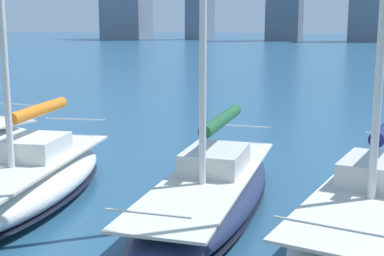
{
  "coord_description": "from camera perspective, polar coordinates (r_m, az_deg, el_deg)",
  "views": [
    {
      "loc": [
        -4.42,
        4.62,
        4.58
      ],
      "look_at": [
        -0.24,
        -6.92,
        2.2
      ],
      "focal_mm": 50.0,
      "sensor_mm": 36.0,
      "label": 1
    }
  ],
  "objects": [
    {
      "name": "sailboat_orange",
      "position": [
        14.56,
        -17.41,
        -5.1
      ],
      "size": [
        4.01,
        8.21,
        12.29
      ],
      "color": "white",
      "rests_on": "ground"
    },
    {
      "name": "sailboat_navy",
      "position": [
        12.24,
        19.02,
        -8.24
      ],
      "size": [
        4.06,
        8.73,
        12.9
      ],
      "color": "white",
      "rests_on": "ground"
    },
    {
      "name": "sailboat_forest",
      "position": [
        13.19,
        1.94,
        -6.57
      ],
      "size": [
        2.92,
        9.21,
        11.77
      ],
      "color": "navy",
      "rests_on": "ground"
    }
  ]
}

